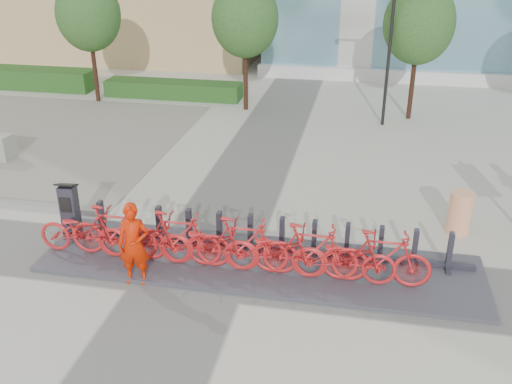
% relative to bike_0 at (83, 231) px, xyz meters
% --- Properties ---
extents(ground, '(120.00, 120.00, 0.00)m').
position_rel_bike_0_xyz_m(ground, '(2.60, 0.05, -0.63)').
color(ground, beige).
extents(hedge_b, '(6.00, 1.20, 0.70)m').
position_rel_bike_0_xyz_m(hedge_b, '(-2.40, 13.25, -0.28)').
color(hedge_b, '#2B5A1D').
rests_on(hedge_b, ground).
extents(tree_0, '(2.60, 2.60, 5.10)m').
position_rel_bike_0_xyz_m(tree_0, '(-5.40, 12.05, 2.96)').
color(tree_0, black).
rests_on(tree_0, ground).
extents(tree_1, '(2.60, 2.60, 5.10)m').
position_rel_bike_0_xyz_m(tree_1, '(1.10, 12.05, 2.96)').
color(tree_1, black).
rests_on(tree_1, ground).
extents(tree_2, '(2.60, 2.60, 5.10)m').
position_rel_bike_0_xyz_m(tree_2, '(7.60, 12.05, 2.96)').
color(tree_2, black).
rests_on(tree_2, ground).
extents(streetlamp, '(2.00, 0.20, 5.00)m').
position_rel_bike_0_xyz_m(streetlamp, '(6.60, 11.05, 2.51)').
color(streetlamp, black).
rests_on(streetlamp, ground).
extents(dock_pad, '(9.60, 2.40, 0.08)m').
position_rel_bike_0_xyz_m(dock_pad, '(3.90, 0.35, -0.59)').
color(dock_pad, '#42424D').
rests_on(dock_pad, ground).
extents(dock_rail_posts, '(8.02, 0.50, 0.85)m').
position_rel_bike_0_xyz_m(dock_rail_posts, '(3.96, 0.82, -0.12)').
color(dock_rail_posts, '#2A2934').
rests_on(dock_rail_posts, dock_pad).
extents(bike_0, '(2.08, 0.72, 1.09)m').
position_rel_bike_0_xyz_m(bike_0, '(0.00, 0.00, 0.00)').
color(bike_0, red).
rests_on(bike_0, dock_pad).
extents(bike_1, '(2.02, 0.57, 1.21)m').
position_rel_bike_0_xyz_m(bike_1, '(0.72, 0.00, 0.06)').
color(bike_1, red).
rests_on(bike_1, dock_pad).
extents(bike_2, '(2.08, 0.72, 1.09)m').
position_rel_bike_0_xyz_m(bike_2, '(1.44, 0.00, 0.00)').
color(bike_2, red).
rests_on(bike_2, dock_pad).
extents(bike_3, '(2.02, 0.57, 1.21)m').
position_rel_bike_0_xyz_m(bike_3, '(2.16, 0.00, 0.06)').
color(bike_3, red).
rests_on(bike_3, dock_pad).
extents(bike_4, '(2.08, 0.72, 1.09)m').
position_rel_bike_0_xyz_m(bike_4, '(2.88, 0.00, 0.00)').
color(bike_4, red).
rests_on(bike_4, dock_pad).
extents(bike_5, '(2.02, 0.57, 1.21)m').
position_rel_bike_0_xyz_m(bike_5, '(3.60, 0.00, 0.06)').
color(bike_5, red).
rests_on(bike_5, dock_pad).
extents(bike_6, '(2.08, 0.72, 1.09)m').
position_rel_bike_0_xyz_m(bike_6, '(4.32, 0.00, 0.00)').
color(bike_6, red).
rests_on(bike_6, dock_pad).
extents(bike_7, '(2.02, 0.57, 1.21)m').
position_rel_bike_0_xyz_m(bike_7, '(5.04, 0.00, 0.06)').
color(bike_7, red).
rests_on(bike_7, dock_pad).
extents(bike_8, '(2.08, 0.72, 1.09)m').
position_rel_bike_0_xyz_m(bike_8, '(5.76, 0.00, 0.00)').
color(bike_8, red).
rests_on(bike_8, dock_pad).
extents(bike_9, '(2.02, 0.57, 1.21)m').
position_rel_bike_0_xyz_m(bike_9, '(6.48, 0.00, 0.06)').
color(bike_9, red).
rests_on(bike_9, dock_pad).
extents(kiosk, '(0.47, 0.41, 1.43)m').
position_rel_bike_0_xyz_m(kiosk, '(-0.62, 0.62, 0.14)').
color(kiosk, '#2A2934').
rests_on(kiosk, dock_pad).
extents(worker_red, '(0.70, 0.50, 1.79)m').
position_rel_bike_0_xyz_m(worker_red, '(1.53, -0.77, 0.27)').
color(worker_red, red).
rests_on(worker_red, ground).
extents(construction_barrel, '(0.62, 0.62, 1.06)m').
position_rel_bike_0_xyz_m(construction_barrel, '(8.35, 2.76, -0.09)').
color(construction_barrel, '#FF6A05').
rests_on(construction_barrel, ground).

